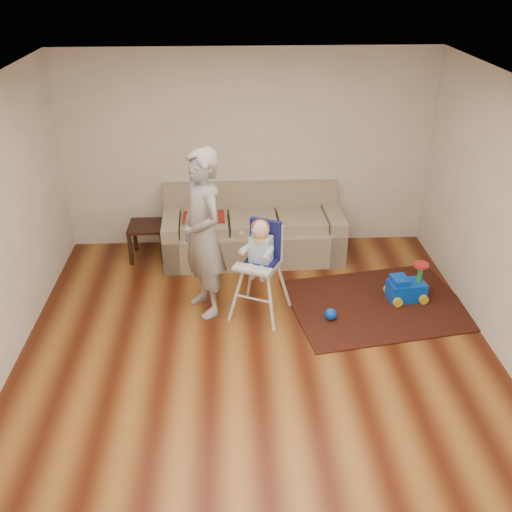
{
  "coord_description": "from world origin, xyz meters",
  "views": [
    {
      "loc": [
        -0.25,
        -4.7,
        3.74
      ],
      "look_at": [
        0.0,
        0.4,
        1.0
      ],
      "focal_mm": 40.0,
      "sensor_mm": 36.0,
      "label": 1
    }
  ],
  "objects_px": {
    "side_table": "(148,241)",
    "toy_ball": "(331,314)",
    "ride_on_toy": "(408,282)",
    "high_chair": "(260,270)",
    "adult": "(203,235)",
    "sofa": "(253,224)"
  },
  "relations": [
    {
      "from": "sofa",
      "to": "high_chair",
      "type": "height_order",
      "value": "high_chair"
    },
    {
      "from": "side_table",
      "to": "high_chair",
      "type": "xyz_separation_m",
      "value": [
        1.45,
        -1.46,
        0.33
      ]
    },
    {
      "from": "sofa",
      "to": "adult",
      "type": "height_order",
      "value": "adult"
    },
    {
      "from": "sofa",
      "to": "side_table",
      "type": "relative_size",
      "value": 5.01
    },
    {
      "from": "sofa",
      "to": "side_table",
      "type": "bearing_deg",
      "value": 177.39
    },
    {
      "from": "ride_on_toy",
      "to": "high_chair",
      "type": "bearing_deg",
      "value": 178.61
    },
    {
      "from": "toy_ball",
      "to": "adult",
      "type": "height_order",
      "value": "adult"
    },
    {
      "from": "sofa",
      "to": "ride_on_toy",
      "type": "distance_m",
      "value": 2.2
    },
    {
      "from": "side_table",
      "to": "adult",
      "type": "distance_m",
      "value": 1.74
    },
    {
      "from": "side_table",
      "to": "toy_ball",
      "type": "relative_size",
      "value": 3.54
    },
    {
      "from": "sofa",
      "to": "adult",
      "type": "relative_size",
      "value": 1.25
    },
    {
      "from": "side_table",
      "to": "toy_ball",
      "type": "height_order",
      "value": "side_table"
    },
    {
      "from": "toy_ball",
      "to": "ride_on_toy",
      "type": "bearing_deg",
      "value": 22.0
    },
    {
      "from": "sofa",
      "to": "adult",
      "type": "xyz_separation_m",
      "value": [
        -0.61,
        -1.33,
        0.51
      ]
    },
    {
      "from": "sofa",
      "to": "ride_on_toy",
      "type": "bearing_deg",
      "value": -36.71
    },
    {
      "from": "ride_on_toy",
      "to": "high_chair",
      "type": "height_order",
      "value": "high_chair"
    },
    {
      "from": "sofa",
      "to": "side_table",
      "type": "xyz_separation_m",
      "value": [
        -1.43,
        0.02,
        -0.22
      ]
    },
    {
      "from": "sofa",
      "to": "toy_ball",
      "type": "distance_m",
      "value": 1.87
    },
    {
      "from": "side_table",
      "to": "high_chair",
      "type": "bearing_deg",
      "value": -45.17
    },
    {
      "from": "ride_on_toy",
      "to": "toy_ball",
      "type": "relative_size",
      "value": 3.42
    },
    {
      "from": "toy_ball",
      "to": "adult",
      "type": "distance_m",
      "value": 1.71
    },
    {
      "from": "high_chair",
      "to": "adult",
      "type": "bearing_deg",
      "value": -165.28
    }
  ]
}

